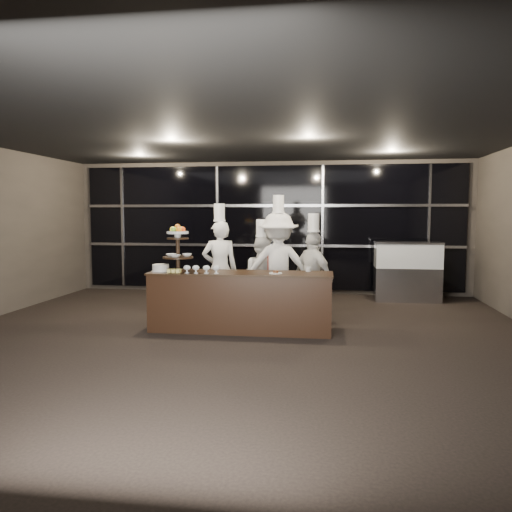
# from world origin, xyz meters

# --- Properties ---
(room) EXTENTS (10.00, 10.00, 10.00)m
(room) POSITION_xyz_m (0.00, 0.00, 1.50)
(room) COLOR black
(room) RESTS_ON ground
(window_wall) EXTENTS (8.60, 0.10, 2.80)m
(window_wall) POSITION_xyz_m (0.00, 4.94, 1.50)
(window_wall) COLOR black
(window_wall) RESTS_ON ground
(buffet_counter) EXTENTS (2.84, 0.74, 0.92)m
(buffet_counter) POSITION_xyz_m (-0.03, 1.21, 0.47)
(buffet_counter) COLOR black
(buffet_counter) RESTS_ON ground
(display_stand) EXTENTS (0.48, 0.48, 0.74)m
(display_stand) POSITION_xyz_m (-1.03, 1.21, 1.34)
(display_stand) COLOR black
(display_stand) RESTS_ON buffet_counter
(compotes) EXTENTS (0.57, 0.11, 0.12)m
(compotes) POSITION_xyz_m (-0.60, 0.99, 1.00)
(compotes) COLOR silver
(compotes) RESTS_ON buffet_counter
(layer_cake) EXTENTS (0.30, 0.30, 0.11)m
(layer_cake) POSITION_xyz_m (-1.30, 1.16, 0.97)
(layer_cake) COLOR white
(layer_cake) RESTS_ON buffet_counter
(pastry_squares) EXTENTS (0.20, 0.13, 0.05)m
(pastry_squares) POSITION_xyz_m (-1.04, 1.04, 0.95)
(pastry_squares) COLOR #EFE275
(pastry_squares) RESTS_ON buffet_counter
(small_plate) EXTENTS (0.20, 0.20, 0.05)m
(small_plate) POSITION_xyz_m (0.53, 1.11, 0.94)
(small_plate) COLOR white
(small_plate) RESTS_ON buffet_counter
(chef_cup) EXTENTS (0.08, 0.08, 0.07)m
(chef_cup) POSITION_xyz_m (1.01, 1.46, 0.96)
(chef_cup) COLOR white
(chef_cup) RESTS_ON buffet_counter
(display_case) EXTENTS (1.34, 0.59, 1.24)m
(display_case) POSITION_xyz_m (2.97, 4.30, 0.69)
(display_case) COLOR #A5A5AA
(display_case) RESTS_ON ground
(chef_a) EXTENTS (0.72, 0.58, 2.00)m
(chef_a) POSITION_xyz_m (-0.57, 2.20, 0.88)
(chef_a) COLOR white
(chef_a) RESTS_ON ground
(chef_b) EXTENTS (0.87, 0.81, 1.72)m
(chef_b) POSITION_xyz_m (0.15, 2.33, 0.73)
(chef_b) COLOR white
(chef_b) RESTS_ON ground
(chef_c) EXTENTS (1.27, 0.83, 2.14)m
(chef_c) POSITION_xyz_m (0.47, 2.16, 0.93)
(chef_c) COLOR white
(chef_c) RESTS_ON ground
(chef_d) EXTENTS (0.89, 0.91, 1.83)m
(chef_d) POSITION_xyz_m (1.07, 1.96, 0.79)
(chef_d) COLOR silver
(chef_d) RESTS_ON ground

